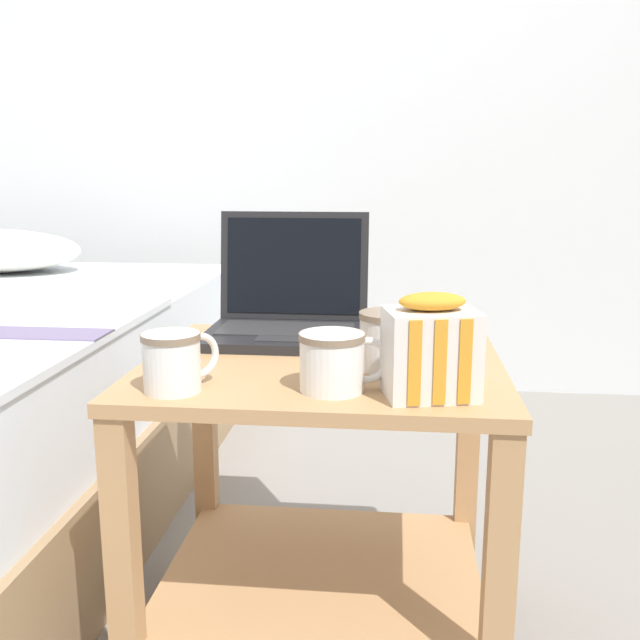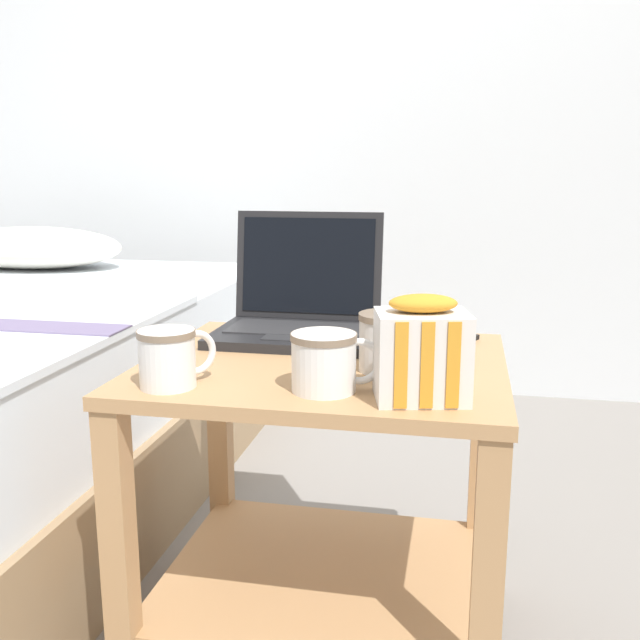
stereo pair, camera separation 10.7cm
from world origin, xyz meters
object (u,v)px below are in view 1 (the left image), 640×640
laptop (288,312)px  snack_bag (431,349)px  mug_front_right (334,359)px  mug_mid_center (174,358)px  mug_front_left (390,338)px  cell_phone (434,339)px

laptop → snack_bag: size_ratio=2.00×
mug_front_right → snack_bag: snack_bag is taller
laptop → mug_mid_center: (-0.11, -0.37, 0.00)m
mug_front_left → snack_bag: bearing=-67.0°
laptop → mug_front_right: 0.36m
mug_front_right → snack_bag: bearing=-4.5°
laptop → cell_phone: 0.29m
snack_bag → mug_front_right: bearing=175.5°
mug_front_left → laptop: bearing=133.1°
mug_front_left → mug_mid_center: mug_front_left is taller
mug_front_left → cell_phone: size_ratio=0.83×
mug_front_left → cell_phone: (0.08, 0.20, -0.05)m
mug_front_right → mug_mid_center: bearing=-173.8°
mug_front_right → mug_mid_center: (-0.23, -0.03, 0.00)m
mug_mid_center → cell_phone: bearing=41.6°
mug_mid_center → mug_front_right: bearing=6.2°
mug_front_left → mug_mid_center: size_ratio=1.28×
mug_mid_center → cell_phone: (0.40, 0.35, -0.04)m
mug_front_right → mug_mid_center: same height
laptop → mug_mid_center: bearing=-107.3°
laptop → mug_front_right: laptop is taller
mug_front_left → cell_phone: 0.22m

